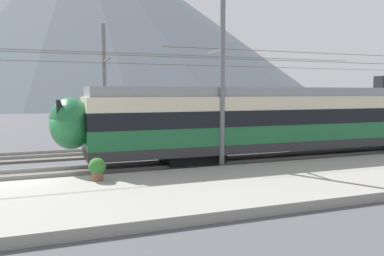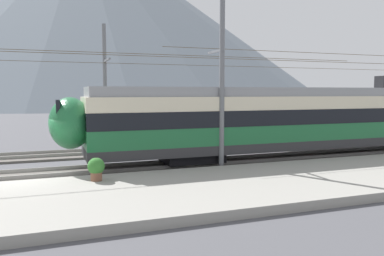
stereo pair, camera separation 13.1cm
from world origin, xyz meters
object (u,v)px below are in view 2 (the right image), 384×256
Objects in this scene: catenary_mast_far_side at (105,85)px; train_near_platform at (320,117)px; catenary_mast_mid at (221,83)px; potted_plant_by_shelter at (96,167)px.

train_near_platform is at bearing -34.36° from catenary_mast_far_side.
catenary_mast_mid is 6.84m from potted_plant_by_shelter.
catenary_mast_mid is 1.00× the size of catenary_mast_far_side.
catenary_mast_mid is 57.18× the size of potted_plant_by_shelter.
catenary_mast_mid is at bearing -64.72° from catenary_mast_far_side.
train_near_platform is at bearing 11.18° from catenary_mast_mid.
catenary_mast_far_side is 57.18× the size of potted_plant_by_shelter.
potted_plant_by_shelter is (-5.81, -1.61, -3.23)m from catenary_mast_mid.
catenary_mast_far_side reaches higher than catenary_mast_mid.
train_near_platform is 0.56× the size of catenary_mast_far_side.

